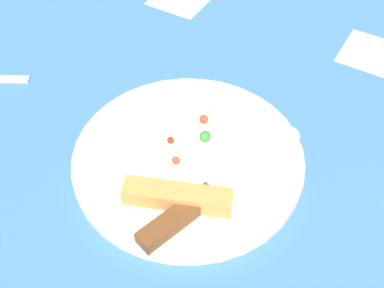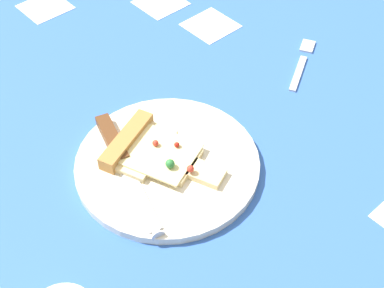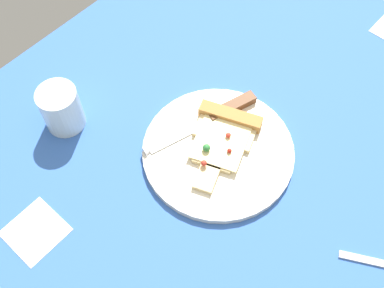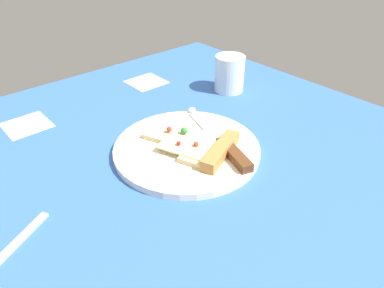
% 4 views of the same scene
% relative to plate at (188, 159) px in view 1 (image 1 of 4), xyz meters
% --- Properties ---
extents(ground_plane, '(1.12, 1.12, 0.03)m').
position_rel_plate_xyz_m(ground_plane, '(-0.09, -0.07, -0.02)').
color(ground_plane, '#3360B7').
rests_on(ground_plane, ground).
extents(plate, '(0.28, 0.28, 0.01)m').
position_rel_plate_xyz_m(plate, '(0.00, 0.00, 0.00)').
color(plate, silver).
rests_on(plate, ground_plane).
extents(pizza_slice, '(0.14, 0.19, 0.03)m').
position_rel_plate_xyz_m(pizza_slice, '(0.01, -0.02, 0.01)').
color(pizza_slice, beige).
rests_on(pizza_slice, plate).
extents(knife, '(0.09, 0.24, 0.02)m').
position_rel_plate_xyz_m(knife, '(0.05, -0.04, 0.01)').
color(knife, silver).
rests_on(knife, plate).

